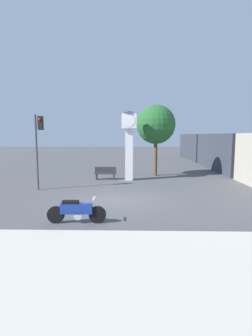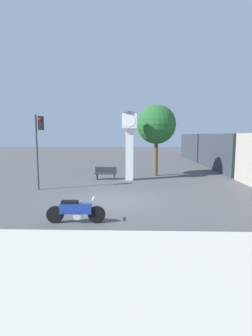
% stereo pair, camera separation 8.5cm
% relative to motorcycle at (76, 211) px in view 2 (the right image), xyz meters
% --- Properties ---
extents(ground_plane, '(120.00, 120.00, 0.00)m').
position_rel_motorcycle_xyz_m(ground_plane, '(1.37, 3.45, -0.47)').
color(ground_plane, '#4C4C4F').
extents(sidewalk_strip, '(36.00, 6.00, 0.10)m').
position_rel_motorcycle_xyz_m(sidewalk_strip, '(1.37, -4.00, -0.42)').
color(sidewalk_strip, '#BCB7A8').
rests_on(sidewalk_strip, ground_plane).
extents(motorcycle, '(2.20, 0.48, 0.97)m').
position_rel_motorcycle_xyz_m(motorcycle, '(0.00, 0.00, 0.00)').
color(motorcycle, black).
rests_on(motorcycle, ground_plane).
extents(clock_tower, '(1.26, 1.26, 4.99)m').
position_rel_motorcycle_xyz_m(clock_tower, '(1.84, 9.53, 2.83)').
color(clock_tower, white).
rests_on(clock_tower, ground_plane).
extents(freight_train, '(2.80, 32.58, 3.40)m').
position_rel_motorcycle_xyz_m(freight_train, '(11.00, 15.78, 1.23)').
color(freight_train, '#ADA393').
rests_on(freight_train, ground_plane).
extents(traffic_light, '(0.50, 0.35, 4.47)m').
position_rel_motorcycle_xyz_m(traffic_light, '(-3.45, 5.95, 2.60)').
color(traffic_light, '#47474C').
rests_on(traffic_light, ground_plane).
extents(street_tree, '(3.09, 3.09, 5.65)m').
position_rel_motorcycle_xyz_m(street_tree, '(3.95, 11.68, 3.62)').
color(street_tree, brown).
rests_on(street_tree, ground_plane).
extents(bench, '(1.60, 0.44, 0.92)m').
position_rel_motorcycle_xyz_m(bench, '(0.09, 9.74, 0.02)').
color(bench, '#2D2D33').
rests_on(bench, ground_plane).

